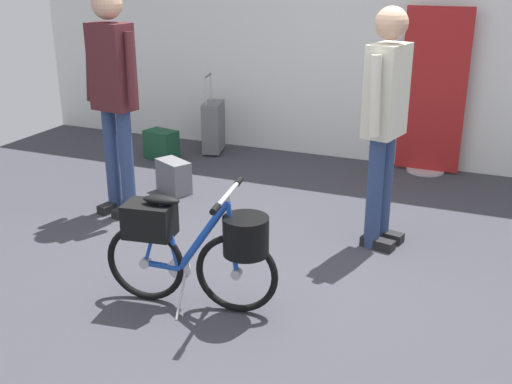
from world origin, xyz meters
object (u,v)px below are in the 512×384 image
(rolling_suitcase, at_px, (213,127))
(handbag_on_floor, at_px, (174,177))
(visitor_near_wall, at_px, (385,115))
(backpack_on_floor, at_px, (162,145))
(floor_banner_stand, at_px, (432,102))
(visitor_browsing, at_px, (113,88))
(folding_bike_foreground, at_px, (197,244))

(rolling_suitcase, height_order, handbag_on_floor, rolling_suitcase)
(rolling_suitcase, relative_size, handbag_on_floor, 2.26)
(handbag_on_floor, bearing_deg, rolling_suitcase, 100.37)
(visitor_near_wall, distance_m, rolling_suitcase, 2.73)
(backpack_on_floor, distance_m, handbag_on_floor, 1.04)
(floor_banner_stand, bearing_deg, visitor_browsing, -136.75)
(backpack_on_floor, bearing_deg, handbag_on_floor, -53.11)
(floor_banner_stand, relative_size, folding_bike_foreground, 1.49)
(floor_banner_stand, height_order, rolling_suitcase, floor_banner_stand)
(floor_banner_stand, bearing_deg, visitor_near_wall, -92.70)
(folding_bike_foreground, height_order, visitor_browsing, visitor_browsing)
(backpack_on_floor, bearing_deg, folding_bike_foreground, -55.11)
(folding_bike_foreground, bearing_deg, rolling_suitcase, 114.78)
(folding_bike_foreground, bearing_deg, handbag_on_floor, 123.84)
(folding_bike_foreground, height_order, rolling_suitcase, rolling_suitcase)
(rolling_suitcase, bearing_deg, visitor_browsing, -88.15)
(backpack_on_floor, bearing_deg, visitor_browsing, -71.91)
(visitor_near_wall, bearing_deg, floor_banner_stand, 87.30)
(folding_bike_foreground, relative_size, visitor_near_wall, 0.63)
(visitor_browsing, bearing_deg, handbag_on_floor, 73.24)
(visitor_near_wall, xyz_separation_m, backpack_on_floor, (-2.50, 1.19, -0.80))
(handbag_on_floor, bearing_deg, visitor_browsing, -106.76)
(visitor_near_wall, relative_size, backpack_on_floor, 4.59)
(visitor_near_wall, bearing_deg, backpack_on_floor, 154.54)
(handbag_on_floor, bearing_deg, folding_bike_foreground, -56.16)
(rolling_suitcase, bearing_deg, floor_banner_stand, 5.50)
(handbag_on_floor, bearing_deg, backpack_on_floor, 126.89)
(folding_bike_foreground, bearing_deg, floor_banner_stand, 74.52)
(rolling_suitcase, xyz_separation_m, backpack_on_floor, (-0.40, -0.41, -0.14))
(floor_banner_stand, xyz_separation_m, handbag_on_floor, (-1.97, -1.45, -0.55))
(floor_banner_stand, distance_m, folding_bike_foreground, 3.23)
(visitor_browsing, distance_m, handbag_on_floor, 1.05)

